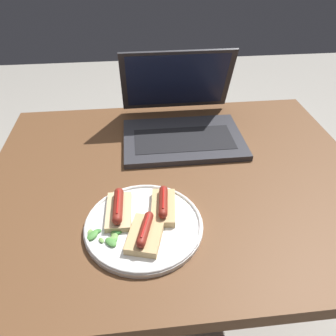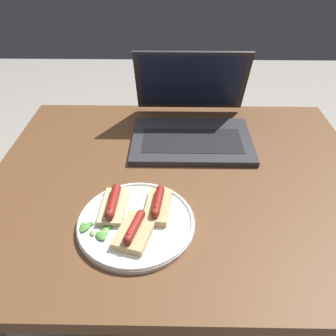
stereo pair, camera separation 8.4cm
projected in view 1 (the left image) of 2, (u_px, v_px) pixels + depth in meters
ground_plane at (175, 310)px, 1.35m from camera, size 6.00×6.00×0.00m
desk at (178, 191)px, 0.95m from camera, size 1.05×0.85×0.71m
laptop at (181, 122)px, 1.06m from camera, size 0.38×0.35×0.25m
plate at (144, 225)px, 0.75m from camera, size 0.27×0.27×0.02m
sausage_toast_left at (163, 205)px, 0.78m from camera, size 0.07×0.12×0.04m
sausage_toast_middle at (145, 233)px, 0.71m from camera, size 0.10×0.12×0.04m
sausage_toast_right at (119, 209)px, 0.77m from camera, size 0.06×0.12×0.04m
salad_pile at (106, 237)px, 0.71m from camera, size 0.08×0.06×0.01m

